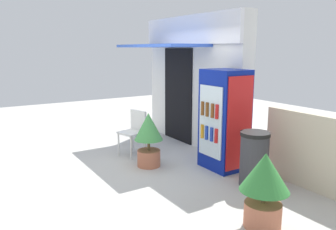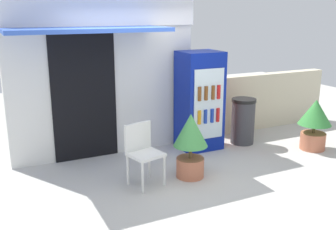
% 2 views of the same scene
% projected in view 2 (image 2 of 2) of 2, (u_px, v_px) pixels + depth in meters
% --- Properties ---
extents(ground, '(16.00, 16.00, 0.00)m').
position_uv_depth(ground, '(177.00, 182.00, 5.68)').
color(ground, beige).
extents(storefront_building, '(3.20, 1.29, 2.79)m').
position_uv_depth(storefront_building, '(102.00, 70.00, 6.52)').
color(storefront_building, silver).
rests_on(storefront_building, ground).
extents(drink_cooler, '(0.74, 0.68, 1.75)m').
position_uv_depth(drink_cooler, '(200.00, 101.00, 6.93)').
color(drink_cooler, navy).
rests_on(drink_cooler, ground).
extents(plastic_chair, '(0.52, 0.51, 0.89)m').
position_uv_depth(plastic_chair, '(142.00, 149.00, 5.52)').
color(plastic_chair, silver).
rests_on(plastic_chair, ground).
extents(potted_plant_near_shop, '(0.51, 0.51, 0.98)m').
position_uv_depth(potted_plant_near_shop, '(191.00, 141.00, 5.74)').
color(potted_plant_near_shop, '#BC6B4C').
rests_on(potted_plant_near_shop, ground).
extents(potted_plant_curbside, '(0.58, 0.58, 0.92)m').
position_uv_depth(potted_plant_curbside, '(315.00, 120.00, 6.92)').
color(potted_plant_curbside, '#BC6B4C').
rests_on(potted_plant_curbside, ground).
extents(trash_bin, '(0.45, 0.45, 0.86)m').
position_uv_depth(trash_bin, '(243.00, 121.00, 7.28)').
color(trash_bin, '#38383D').
rests_on(trash_bin, ground).
extents(stone_boundary_wall, '(2.79, 0.23, 1.15)m').
position_uv_depth(stone_boundary_wall, '(267.00, 100.00, 8.31)').
color(stone_boundary_wall, beige).
rests_on(stone_boundary_wall, ground).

